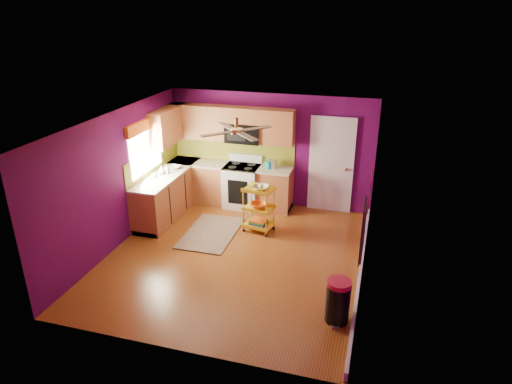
% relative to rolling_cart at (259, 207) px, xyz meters
% --- Properties ---
extents(ground, '(5.00, 5.00, 0.00)m').
position_rel_rolling_cart_xyz_m(ground, '(-0.14, -1.08, -0.52)').
color(ground, '#6B3210').
rests_on(ground, ground).
extents(room_envelope, '(4.54, 5.04, 2.52)m').
position_rel_rolling_cart_xyz_m(room_envelope, '(-0.11, -1.08, 1.11)').
color(room_envelope, '#54094B').
rests_on(room_envelope, ground).
extents(lower_cabinets, '(2.81, 2.31, 0.94)m').
position_rel_rolling_cart_xyz_m(lower_cabinets, '(-1.48, 0.73, -0.09)').
color(lower_cabinets, brown).
rests_on(lower_cabinets, ground).
extents(electric_range, '(0.76, 0.66, 1.13)m').
position_rel_rolling_cart_xyz_m(electric_range, '(-0.69, 1.09, -0.04)').
color(electric_range, white).
rests_on(electric_range, ground).
extents(upper_cabinetry, '(2.80, 2.30, 1.26)m').
position_rel_rolling_cart_xyz_m(upper_cabinetry, '(-1.38, 1.09, 1.28)').
color(upper_cabinetry, brown).
rests_on(upper_cabinetry, ground).
extents(left_window, '(0.08, 1.35, 1.08)m').
position_rel_rolling_cart_xyz_m(left_window, '(-2.36, -0.03, 1.21)').
color(left_window, white).
rests_on(left_window, ground).
extents(panel_door, '(0.95, 0.11, 2.15)m').
position_rel_rolling_cart_xyz_m(panel_door, '(1.21, 1.38, 0.50)').
color(panel_door, white).
rests_on(panel_door, ground).
extents(right_wall_art, '(0.04, 2.74, 1.04)m').
position_rel_rolling_cart_xyz_m(right_wall_art, '(2.09, -1.42, 0.92)').
color(right_wall_art, black).
rests_on(right_wall_art, ground).
extents(ceiling_fan, '(1.01, 1.01, 0.26)m').
position_rel_rolling_cart_xyz_m(ceiling_fan, '(-0.14, -0.88, 1.77)').
color(ceiling_fan, '#BF8C3F').
rests_on(ceiling_fan, ground).
extents(shag_rug, '(0.98, 1.57, 0.02)m').
position_rel_rolling_cart_xyz_m(shag_rug, '(-0.88, -0.37, -0.51)').
color(shag_rug, black).
rests_on(shag_rug, ground).
extents(rolling_cart, '(0.63, 0.51, 1.02)m').
position_rel_rolling_cart_xyz_m(rolling_cart, '(0.00, 0.00, 0.00)').
color(rolling_cart, yellow).
rests_on(rolling_cart, ground).
extents(trash_can, '(0.43, 0.43, 0.67)m').
position_rel_rolling_cart_xyz_m(trash_can, '(1.84, -2.39, -0.19)').
color(trash_can, black).
rests_on(trash_can, ground).
extents(teal_kettle, '(0.18, 0.18, 0.21)m').
position_rel_rolling_cart_xyz_m(teal_kettle, '(-0.09, 1.13, 0.50)').
color(teal_kettle, teal).
rests_on(teal_kettle, lower_cabinets).
extents(toaster, '(0.22, 0.15, 0.18)m').
position_rel_rolling_cart_xyz_m(toaster, '(-0.05, 1.14, 0.51)').
color(toaster, beige).
rests_on(toaster, lower_cabinets).
extents(soap_bottle_a, '(0.09, 0.09, 0.19)m').
position_rel_rolling_cart_xyz_m(soap_bottle_a, '(-2.07, 0.23, 0.52)').
color(soap_bottle_a, '#EA3F72').
rests_on(soap_bottle_a, lower_cabinets).
extents(soap_bottle_b, '(0.14, 0.14, 0.18)m').
position_rel_rolling_cart_xyz_m(soap_bottle_b, '(-2.15, 0.15, 0.51)').
color(soap_bottle_b, white).
rests_on(soap_bottle_b, lower_cabinets).
extents(counter_dish, '(0.25, 0.25, 0.06)m').
position_rel_rolling_cart_xyz_m(counter_dish, '(-2.04, 0.54, 0.45)').
color(counter_dish, white).
rests_on(counter_dish, lower_cabinets).
extents(counter_cup, '(0.11, 0.11, 0.09)m').
position_rel_rolling_cart_xyz_m(counter_cup, '(-2.21, -0.06, 0.46)').
color(counter_cup, white).
rests_on(counter_cup, lower_cabinets).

